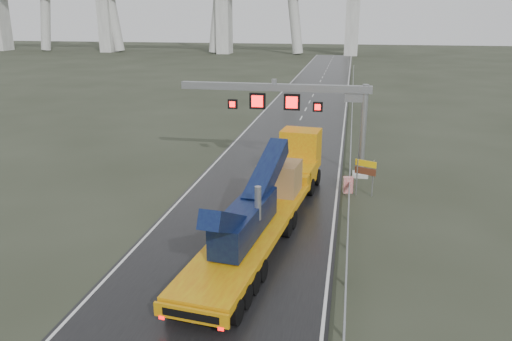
% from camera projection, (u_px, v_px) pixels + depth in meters
% --- Properties ---
extents(ground, '(400.00, 400.00, 0.00)m').
position_uv_depth(ground, '(214.00, 284.00, 23.56)').
color(ground, '#292E20').
rests_on(ground, ground).
extents(road, '(11.00, 200.00, 0.02)m').
position_uv_depth(road, '(301.00, 118.00, 61.04)').
color(road, black).
rests_on(road, ground).
extents(guardrail, '(0.20, 140.00, 1.40)m').
position_uv_depth(guardrail, '(351.00, 133.00, 50.37)').
color(guardrail, gray).
rests_on(guardrail, ground).
extents(sign_gantry, '(14.90, 1.20, 7.42)m').
position_uv_depth(sign_gantry, '(301.00, 103.00, 38.36)').
color(sign_gantry, '#AEAEAA').
rests_on(sign_gantry, ground).
extents(heavy_haul_truck, '(5.33, 21.17, 4.93)m').
position_uv_depth(heavy_haul_truck, '(274.00, 191.00, 30.38)').
color(heavy_haul_truck, gold).
rests_on(heavy_haul_truck, ground).
extents(exit_sign_pair, '(1.42, 0.69, 2.62)m').
position_uv_depth(exit_sign_pair, '(365.00, 171.00, 34.47)').
color(exit_sign_pair, gray).
rests_on(exit_sign_pair, ground).
extents(striped_barrier, '(0.76, 0.51, 1.18)m').
position_uv_depth(striped_barrier, '(348.00, 185.00, 35.42)').
color(striped_barrier, red).
rests_on(striped_barrier, ground).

